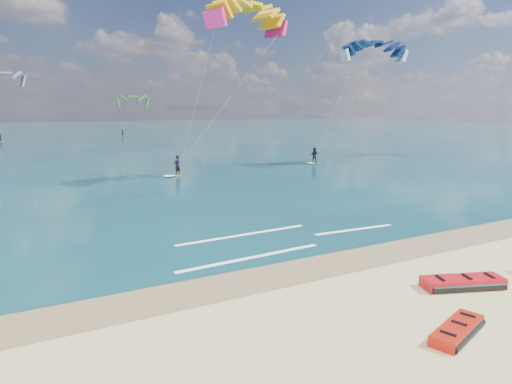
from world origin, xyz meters
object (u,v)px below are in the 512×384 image
(packed_kite_left, at_px, (457,336))
(packed_kite_mid, at_px, (462,288))
(kitesurfer_main, at_px, (212,84))
(kitesurfer_far, at_px, (345,96))

(packed_kite_left, height_order, packed_kite_mid, packed_kite_mid)
(packed_kite_left, distance_m, packed_kite_mid, 3.62)
(kitesurfer_main, relative_size, kitesurfer_far, 1.10)
(packed_kite_left, distance_m, kitesurfer_far, 38.54)
(packed_kite_left, height_order, kitesurfer_main, kitesurfer_main)
(packed_kite_mid, xyz_separation_m, kitesurfer_far, (18.76, 28.92, 7.20))
(packed_kite_left, height_order, kitesurfer_far, kitesurfer_far)
(kitesurfer_far, bearing_deg, packed_kite_left, -104.73)
(kitesurfer_far, bearing_deg, kitesurfer_main, -150.28)
(packed_kite_mid, height_order, kitesurfer_main, kitesurfer_main)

